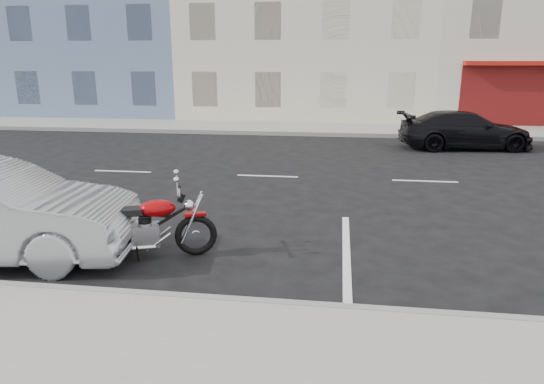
{
  "coord_description": "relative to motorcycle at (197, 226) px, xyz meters",
  "views": [
    {
      "loc": [
        -0.19,
        -12.21,
        2.96
      ],
      "look_at": [
        -1.27,
        -4.43,
        0.8
      ],
      "focal_mm": 32.0,
      "sensor_mm": 36.0,
      "label": 1
    }
  ],
  "objects": [
    {
      "name": "ground",
      "position": [
        2.3,
        5.37,
        -0.47
      ],
      "size": [
        120.0,
        120.0,
        0.0
      ],
      "primitive_type": "plane",
      "color": "black",
      "rests_on": "ground"
    },
    {
      "name": "sidewalk_far",
      "position": [
        -2.7,
        14.07,
        -0.4
      ],
      "size": [
        80.0,
        3.4,
        0.15
      ],
      "primitive_type": "cube",
      "color": "gray",
      "rests_on": "ground"
    },
    {
      "name": "curb_far",
      "position": [
        -2.7,
        12.37,
        -0.39
      ],
      "size": [
        80.0,
        0.12,
        0.16
      ],
      "primitive_type": "cube",
      "color": "gray",
      "rests_on": "ground"
    },
    {
      "name": "bldg_cream",
      "position": [
        0.3,
        21.67,
        5.28
      ],
      "size": [
        12.0,
        12.0,
        11.5
      ],
      "primitive_type": "cube",
      "color": "beige",
      "rests_on": "ground"
    },
    {
      "name": "motorcycle",
      "position": [
        0.0,
        0.0,
        0.0
      ],
      "size": [
        1.99,
        0.92,
        1.04
      ],
      "rotation": [
        0.0,
        0.0,
        0.33
      ],
      "color": "black",
      "rests_on": "ground"
    },
    {
      "name": "car_far",
      "position": [
        6.36,
        10.34,
        0.16
      ],
      "size": [
        4.55,
        2.27,
        1.27
      ],
      "primitive_type": "imported",
      "rotation": [
        0.0,
        0.0,
        1.69
      ],
      "color": "black",
      "rests_on": "ground"
    }
  ]
}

